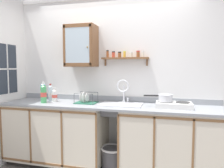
{
  "coord_description": "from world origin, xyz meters",
  "views": [
    {
      "loc": [
        0.8,
        -2.56,
        1.49
      ],
      "look_at": [
        0.03,
        0.38,
        1.24
      ],
      "focal_mm": 33.3,
      "sensor_mm": 36.0,
      "label": 1
    }
  ],
  "objects": [
    {
      "name": "sink",
      "position": [
        0.18,
        0.3,
        0.94
      ],
      "size": [
        0.59,
        0.42,
        0.49
      ],
      "color": "silver",
      "rests_on": "countertop"
    },
    {
      "name": "wall_cabinet",
      "position": [
        -0.47,
        0.42,
        1.81
      ],
      "size": [
        0.46,
        0.33,
        0.63
      ],
      "color": "brown"
    },
    {
      "name": "trash_bin",
      "position": [
        0.08,
        0.22,
        0.19
      ],
      "size": [
        0.33,
        0.33,
        0.36
      ],
      "color": "#4C4C51",
      "rests_on": "ground"
    },
    {
      "name": "bottle_opaque_white_1",
      "position": [
        -0.86,
        0.28,
        1.06
      ],
      "size": [
        0.08,
        0.08,
        0.22
      ],
      "color": "white",
      "rests_on": "countertop"
    },
    {
      "name": "countertop",
      "position": [
        0.0,
        0.26,
        0.95
      ],
      "size": [
        3.13,
        0.66,
        0.03
      ],
      "primitive_type": "cube",
      "color": "gray",
      "rests_on": "lower_cabinet_run"
    },
    {
      "name": "lower_cabinet_run",
      "position": [
        -0.82,
        0.26,
        0.47
      ],
      "size": [
        1.52,
        0.63,
        0.93
      ],
      "color": "black",
      "rests_on": "ground"
    },
    {
      "name": "bottle_soda_green_3",
      "position": [
        -0.96,
        0.14,
        1.1
      ],
      "size": [
        0.09,
        0.09,
        0.3
      ],
      "color": "#4CB266",
      "rests_on": "countertop"
    },
    {
      "name": "bottle_water_clear_2",
      "position": [
        -0.97,
        0.34,
        1.08
      ],
      "size": [
        0.07,
        0.07,
        0.27
      ],
      "color": "silver",
      "rests_on": "countertop"
    },
    {
      "name": "bottle_water_blue_0",
      "position": [
        -1.03,
        0.24,
        1.1
      ],
      "size": [
        0.07,
        0.07,
        0.31
      ],
      "color": "#8CB7E0",
      "rests_on": "countertop"
    },
    {
      "name": "lower_cabinet_run_right",
      "position": [
        0.89,
        0.26,
        0.47
      ],
      "size": [
        1.37,
        0.63,
        0.93
      ],
      "color": "black",
      "rests_on": "ground"
    },
    {
      "name": "dish_rack",
      "position": [
        -0.35,
        0.29,
        1.0
      ],
      "size": [
        0.31,
        0.24,
        0.17
      ],
      "color": "#26664C",
      "rests_on": "countertop"
    },
    {
      "name": "window",
      "position": [
        -1.58,
        0.02,
        1.46
      ],
      "size": [
        0.03,
        0.67,
        0.8
      ],
      "color": "#262D38"
    },
    {
      "name": "saucepan",
      "position": [
        0.79,
        0.28,
        1.09
      ],
      "size": [
        0.38,
        0.19,
        0.1
      ],
      "color": "silver",
      "rests_on": "hot_plate_stove"
    },
    {
      "name": "spice_shelf",
      "position": [
        0.2,
        0.5,
        1.64
      ],
      "size": [
        0.7,
        0.14,
        0.23
      ],
      "color": "brown"
    },
    {
      "name": "back_wall",
      "position": [
        0.0,
        0.6,
        1.32
      ],
      "size": [
        3.77,
        0.07,
        2.62
      ],
      "color": "white",
      "rests_on": "ground"
    },
    {
      "name": "backsplash",
      "position": [
        0.0,
        0.56,
        1.0
      ],
      "size": [
        3.13,
        0.02,
        0.08
      ],
      "primitive_type": "cube",
      "color": "gray",
      "rests_on": "countertop"
    },
    {
      "name": "hot_plate_stove",
      "position": [
        0.9,
        0.26,
        1.0
      ],
      "size": [
        0.46,
        0.29,
        0.07
      ],
      "color": "silver",
      "rests_on": "countertop"
    }
  ]
}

